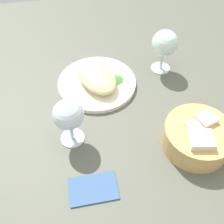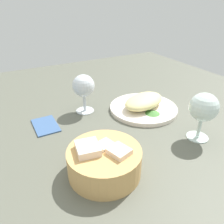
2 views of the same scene
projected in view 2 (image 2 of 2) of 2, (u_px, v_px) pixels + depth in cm
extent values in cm
cube|color=#575A4D|center=(110.00, 120.00, 74.64)|extent=(140.00, 140.00, 2.00)
cylinder|color=white|center=(143.00, 108.00, 78.70)|extent=(23.84, 23.84, 1.40)
ellipsoid|color=beige|center=(144.00, 101.00, 77.35)|extent=(18.91, 14.51, 4.26)
cone|color=#48853A|center=(153.00, 112.00, 73.53)|extent=(4.94, 4.94, 1.01)
cylinder|color=tan|center=(104.00, 162.00, 50.08)|extent=(16.86, 16.86, 6.40)
cube|color=beige|center=(88.00, 155.00, 48.72)|extent=(5.79, 6.24, 5.50)
cube|color=beige|center=(119.00, 157.00, 48.15)|extent=(5.17, 5.47, 4.51)
cube|color=beige|center=(105.00, 150.00, 50.42)|extent=(4.38, 4.12, 3.66)
cylinder|color=silver|center=(85.00, 110.00, 78.18)|extent=(6.23, 6.23, 0.60)
cylinder|color=silver|center=(85.00, 103.00, 76.78)|extent=(1.00, 1.00, 5.28)
sphere|color=silver|center=(83.00, 86.00, 73.72)|extent=(7.55, 7.55, 7.55)
cylinder|color=silver|center=(197.00, 137.00, 63.84)|extent=(6.17, 6.17, 0.60)
cylinder|color=silver|center=(199.00, 128.00, 62.43)|extent=(1.00, 1.00, 5.36)
sphere|color=silver|center=(204.00, 107.00, 59.26)|extent=(7.94, 7.94, 7.94)
cube|color=#3B5B8C|center=(46.00, 125.00, 69.33)|extent=(7.02, 11.01, 0.80)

